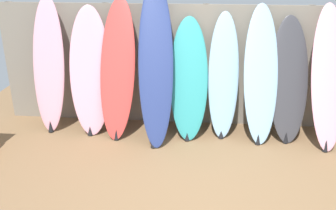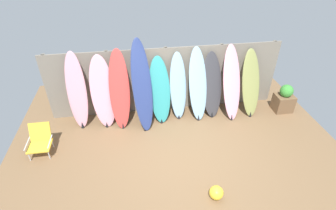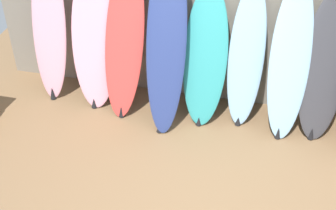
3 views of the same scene
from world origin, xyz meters
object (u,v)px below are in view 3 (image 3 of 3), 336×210
at_px(surfboard_red_2, 124,42).
at_px(surfboard_navy_3, 166,42).
at_px(surfboard_skyblue_5, 246,58).
at_px(surfboard_skyblue_6, 290,63).
at_px(surfboard_charcoal_7, 323,71).
at_px(surfboard_pink_0, 49,29).
at_px(surfboard_pink_1, 94,40).
at_px(surfboard_teal_4, 205,58).

relative_size(surfboard_red_2, surfboard_navy_3, 0.89).
bearing_deg(surfboard_navy_3, surfboard_skyblue_5, 12.21).
bearing_deg(surfboard_skyblue_5, surfboard_skyblue_6, -8.85).
xyz_separation_m(surfboard_navy_3, surfboard_skyblue_6, (1.42, 0.12, -0.16)).
bearing_deg(surfboard_navy_3, surfboard_red_2, 169.95).
distance_m(surfboard_skyblue_6, surfboard_charcoal_7, 0.40).
bearing_deg(surfboard_navy_3, surfboard_skyblue_6, 4.93).
xyz_separation_m(surfboard_pink_0, surfboard_charcoal_7, (3.38, -0.02, -0.12)).
relative_size(surfboard_red_2, surfboard_skyblue_6, 1.04).
xyz_separation_m(surfboard_skyblue_6, surfboard_charcoal_7, (0.39, 0.03, -0.08)).
height_order(surfboard_pink_1, surfboard_skyblue_5, surfboard_pink_1).
bearing_deg(surfboard_skyblue_6, surfboard_navy_3, -175.07).
xyz_separation_m(surfboard_red_2, surfboard_teal_4, (1.00, 0.05, -0.12)).
bearing_deg(surfboard_pink_0, surfboard_pink_1, -2.36).
height_order(surfboard_teal_4, surfboard_charcoal_7, surfboard_charcoal_7).
bearing_deg(surfboard_pink_1, surfboard_navy_3, -8.84).
bearing_deg(surfboard_teal_4, surfboard_pink_1, 179.75).
bearing_deg(surfboard_pink_1, surfboard_charcoal_7, 0.11).
distance_m(surfboard_skyblue_5, surfboard_skyblue_6, 0.51).
bearing_deg(surfboard_teal_4, surfboard_red_2, -177.38).
distance_m(surfboard_pink_0, surfboard_teal_4, 2.02).
bearing_deg(surfboard_skyblue_6, surfboard_pink_0, 179.02).
bearing_deg(surfboard_skyblue_6, surfboard_skyblue_5, 171.15).
relative_size(surfboard_skyblue_6, surfboard_charcoal_7, 1.09).
height_order(surfboard_navy_3, surfboard_teal_4, surfboard_navy_3).
bearing_deg(surfboard_red_2, surfboard_charcoal_7, 1.38).
height_order(surfboard_pink_0, surfboard_charcoal_7, surfboard_pink_0).
relative_size(surfboard_teal_4, surfboard_skyblue_5, 0.96).
height_order(surfboard_pink_1, surfboard_teal_4, surfboard_pink_1).
bearing_deg(surfboard_red_2, surfboard_skyblue_5, 3.99).
height_order(surfboard_red_2, surfboard_teal_4, surfboard_red_2).
relative_size(surfboard_pink_0, surfboard_skyblue_5, 1.11).
bearing_deg(surfboard_teal_4, surfboard_pink_0, 179.11).
bearing_deg(surfboard_pink_1, surfboard_skyblue_6, -0.63).
distance_m(surfboard_pink_1, surfboard_red_2, 0.42).
bearing_deg(surfboard_skyblue_5, surfboard_pink_0, -179.40).
height_order(surfboard_navy_3, surfboard_skyblue_6, surfboard_navy_3).
bearing_deg(surfboard_teal_4, surfboard_navy_3, -162.23).
xyz_separation_m(surfboard_skyblue_5, surfboard_skyblue_6, (0.50, -0.08, 0.05)).
bearing_deg(surfboard_red_2, surfboard_navy_3, -10.05).
bearing_deg(surfboard_charcoal_7, surfboard_teal_4, -179.52).
bearing_deg(surfboard_pink_0, surfboard_skyblue_6, -0.98).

